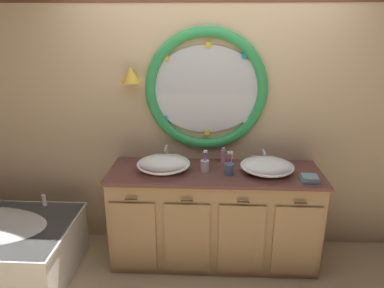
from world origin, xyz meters
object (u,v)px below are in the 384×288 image
Objects in this scene: toothbrush_holder_left at (205,165)px; soap_dispenser at (223,156)px; sink_basin_right at (267,166)px; toothbrush_holder_right at (229,168)px; folded_hand_towel at (309,179)px; sink_basin_left at (164,164)px.

soap_dispenser is at bearing 52.42° from toothbrush_holder_left.
sink_basin_right is 0.54m from toothbrush_holder_left.
soap_dispenser is at bearing 146.95° from sink_basin_right.
toothbrush_holder_left is at bearing 163.53° from toothbrush_holder_right.
sink_basin_right is 3.08× the size of soap_dispenser.
toothbrush_holder_left is at bearing 169.12° from folded_hand_towel.
sink_basin_left is 3.30× the size of folded_hand_towel.
toothbrush_holder_right reaches higher than toothbrush_holder_left.
sink_basin_right is at bearing -33.05° from soap_dispenser.
toothbrush_holder_right is 1.43× the size of soap_dispenser.
sink_basin_right is (0.89, 0.00, -0.00)m from sink_basin_left.
toothbrush_holder_right reaches higher than folded_hand_towel.
toothbrush_holder_left is (-0.54, 0.02, -0.00)m from sink_basin_right.
sink_basin_left is 3.12× the size of soap_dispenser.
sink_basin_right is at bearing 0.00° from sink_basin_left.
sink_basin_left is 0.57m from toothbrush_holder_right.
soap_dispenser is at bearing 150.93° from folded_hand_towel.
toothbrush_holder_left is 0.94× the size of toothbrush_holder_right.
sink_basin_left is 0.58m from soap_dispenser.
folded_hand_towel is (1.22, -0.15, -0.05)m from sink_basin_left.
toothbrush_holder_left is at bearing -127.58° from soap_dispenser.
soap_dispenser is (-0.04, 0.28, 0.01)m from toothbrush_holder_right.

